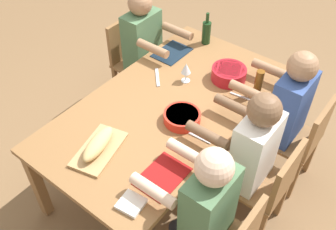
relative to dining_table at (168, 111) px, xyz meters
The scene contains 22 objects.
ground_plane 0.67m from the dining_table, ahead, with size 8.00×8.00×0.00m, color brown.
dining_table is the anchor object (origin of this frame).
chair_far_center 0.88m from the dining_table, 90.00° to the left, with size 0.40×0.40×0.85m.
diner_far_center 0.68m from the dining_table, 90.00° to the left, with size 0.41×0.53×1.20m.
diner_far_right 0.87m from the dining_table, 51.43° to the left, with size 0.41×0.53×1.20m.
chair_far_left 1.03m from the dining_table, 122.10° to the left, with size 0.40×0.40×0.85m.
diner_far_left 0.87m from the dining_table, 128.57° to the left, with size 0.41×0.53×1.20m.
chair_near_left 1.03m from the dining_table, 122.10° to the right, with size 0.40×0.40×0.85m.
diner_near_left 0.87m from the dining_table, 128.57° to the right, with size 0.41×0.53×1.20m.
serving_bowl_greens 0.23m from the dining_table, 67.19° to the left, with size 0.26×0.26×0.07m.
serving_bowl_salad 0.57m from the dining_table, 159.91° to the left, with size 0.27×0.27×0.10m.
cutting_board 0.64m from the dining_table, ahead, with size 0.40×0.22×0.02m, color tan.
bread_loaf 0.65m from the dining_table, ahead, with size 0.32×0.11×0.09m, color tan.
wine_bottle 0.90m from the dining_table, 164.31° to the right, with size 0.08×0.08×0.29m.
beer_bottle 0.70m from the dining_table, 137.05° to the left, with size 0.06×0.06×0.22m, color brown.
wine_glass 0.36m from the dining_table, 168.89° to the right, with size 0.08×0.08×0.17m.
fork_far_center 0.41m from the dining_table, 69.72° to the left, with size 0.02×0.17×0.01m, color silver.
placemat_far_right 0.66m from the dining_table, 35.06° to the left, with size 0.32×0.23×0.01m, color maroon.
fork_far_left 0.56m from the dining_table, 136.55° to the left, with size 0.02×0.17×0.01m, color silver.
placemat_near_left 0.66m from the dining_table, 144.94° to the right, with size 0.32×0.23×0.01m, color #142333.
carving_knife 0.33m from the dining_table, 127.03° to the right, with size 0.23×0.02×0.01m, color silver.
napkin_stack 0.89m from the dining_table, 24.30° to the left, with size 0.14×0.14×0.02m, color white.
Camera 1 is at (1.63, 1.27, 2.61)m, focal length 40.54 mm.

